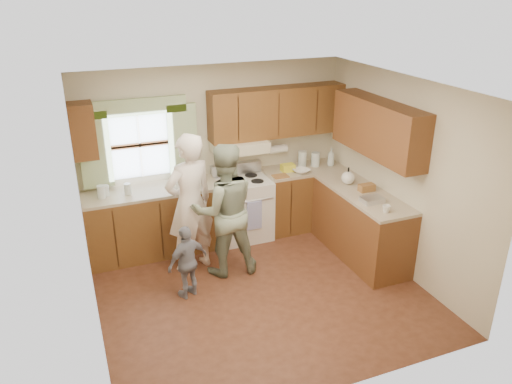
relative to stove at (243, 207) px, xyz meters
name	(u,v)px	position (x,y,z in m)	size (l,w,h in m)	color
room	(261,198)	(-0.30, -1.44, 0.78)	(3.80, 3.80, 3.80)	#492616
kitchen_fixtures	(272,190)	(0.31, -0.36, 0.37)	(3.80, 2.25, 2.15)	#44240E
stove	(243,207)	(0.00, 0.00, 0.00)	(0.76, 0.67, 1.07)	silver
woman_left	(190,204)	(-0.92, -0.59, 0.46)	(0.67, 0.44, 1.85)	white
woman_right	(224,210)	(-0.54, -0.82, 0.40)	(0.85, 0.66, 1.74)	#223B2A
child	(188,262)	(-1.13, -1.19, 0.00)	(0.54, 0.23, 0.93)	gray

